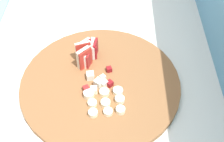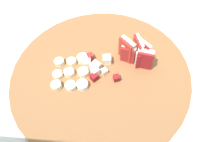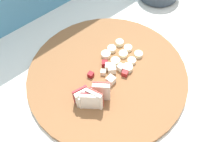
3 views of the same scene
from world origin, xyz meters
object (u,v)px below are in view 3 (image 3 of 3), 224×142
at_px(banana_slice_rows, 122,55).
at_px(apple_wedge_fan, 92,95).
at_px(cutting_board, 107,75).
at_px(apple_dice_pile, 111,72).

bearing_deg(banana_slice_rows, apple_wedge_fan, -160.12).
bearing_deg(banana_slice_rows, cutting_board, -166.69).
bearing_deg(apple_wedge_fan, banana_slice_rows, 19.88).
distance_m(apple_dice_pile, banana_slice_rows, 0.07).
height_order(apple_wedge_fan, apple_dice_pile, apple_wedge_fan).
xyz_separation_m(cutting_board, apple_dice_pile, (0.01, -0.01, 0.02)).
xyz_separation_m(cutting_board, apple_wedge_fan, (-0.09, -0.04, 0.04)).
height_order(apple_wedge_fan, banana_slice_rows, apple_wedge_fan).
distance_m(cutting_board, banana_slice_rows, 0.08).
relative_size(apple_dice_pile, banana_slice_rows, 0.89).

